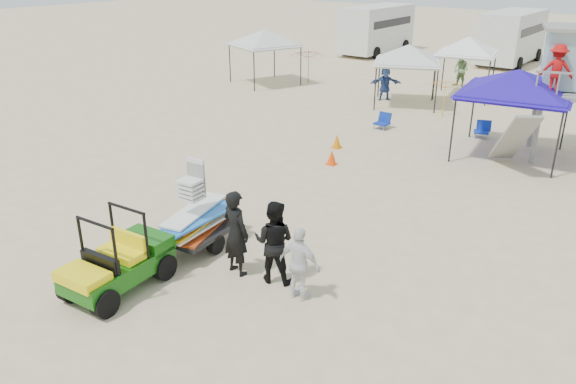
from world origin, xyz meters
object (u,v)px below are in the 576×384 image
Objects in this scene: lifeguard_tower at (576,64)px; canopy_blue at (519,74)px; surf_trailer at (197,217)px; man_left at (236,233)px; utility_cart at (114,256)px.

lifeguard_tower is 1.11× the size of canopy_blue.
surf_trailer is 1.20× the size of man_left.
surf_trailer is at bearing -113.00° from lifeguard_tower.
canopy_blue reaches higher than utility_cart.
surf_trailer is 1.56m from man_left.
lifeguard_tower is at bearing 35.46° from canopy_blue.
canopy_blue reaches higher than man_left.
utility_cart is 1.00× the size of surf_trailer.
lifeguard_tower reaches higher than surf_trailer.
utility_cart is 1.20× the size of man_left.
surf_trailer is 12.09m from canopy_blue.
canopy_blue is (3.76, 11.30, 2.07)m from surf_trailer.
utility_cart is 2.54m from man_left.
lifeguard_tower reaches higher than canopy_blue.
man_left is at bearing 53.21° from utility_cart.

